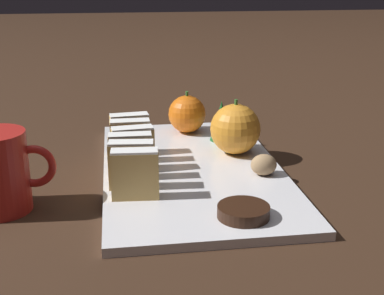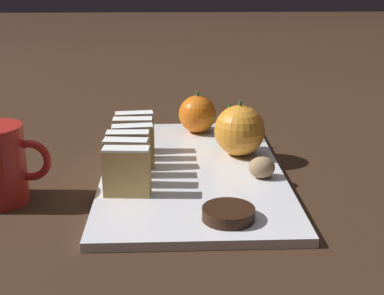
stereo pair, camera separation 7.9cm
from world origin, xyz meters
name	(u,v)px [view 1 (the left image)]	position (x,y,z in m)	size (l,w,h in m)	color
ground_plane	(192,174)	(0.00, 0.00, 0.00)	(6.00, 6.00, 0.00)	#382316
serving_platter	(192,170)	(0.00, 0.00, 0.01)	(0.26, 0.46, 0.01)	white
stollen_slice_front	(135,174)	(-0.09, -0.10, 0.04)	(0.06, 0.03, 0.07)	tan
stollen_slice_second	(132,165)	(-0.09, -0.07, 0.04)	(0.06, 0.03, 0.07)	tan
stollen_slice_third	(131,156)	(-0.09, -0.03, 0.04)	(0.06, 0.02, 0.07)	tan
stollen_slice_fourth	(133,148)	(-0.09, 0.00, 0.04)	(0.06, 0.03, 0.07)	tan
stollen_slice_fifth	(131,141)	(-0.09, 0.04, 0.04)	(0.06, 0.02, 0.07)	tan
stollen_slice_sixth	(130,134)	(-0.09, 0.07, 0.04)	(0.06, 0.03, 0.07)	tan
orange_near	(235,129)	(0.08, 0.05, 0.05)	(0.08, 0.08, 0.09)	orange
orange_far	(187,114)	(0.02, 0.18, 0.05)	(0.07, 0.07, 0.07)	orange
walnut	(264,165)	(0.10, -0.05, 0.03)	(0.04, 0.03, 0.03)	tan
chocolate_cookie	(243,211)	(0.04, -0.18, 0.02)	(0.06, 0.06, 0.01)	black
evergreen_sprig	(221,121)	(0.07, 0.12, 0.05)	(0.04, 0.04, 0.07)	#195623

